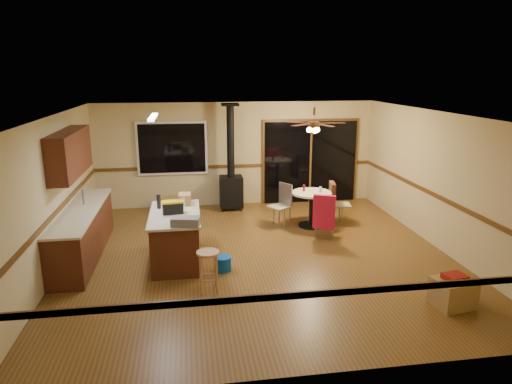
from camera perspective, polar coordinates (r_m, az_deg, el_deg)
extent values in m
plane|color=brown|center=(8.57, 0.30, -7.96)|extent=(7.00, 7.00, 0.00)
plane|color=silver|center=(7.94, 0.33, 9.62)|extent=(7.00, 7.00, 0.00)
plane|color=tan|center=(11.55, -2.40, 4.74)|extent=(7.00, 0.00, 7.00)
plane|color=tan|center=(4.92, 6.78, -9.56)|extent=(7.00, 0.00, 7.00)
plane|color=tan|center=(8.38, -24.06, -0.45)|extent=(0.00, 7.00, 7.00)
plane|color=tan|center=(9.35, 22.02, 1.25)|extent=(0.00, 7.00, 7.00)
cube|color=black|center=(11.41, -10.43, 5.40)|extent=(1.72, 0.10, 1.32)
cube|color=black|center=(11.90, 6.79, 3.73)|extent=(2.52, 0.10, 2.10)
cube|color=#4F2414|center=(9.01, -20.83, -4.89)|extent=(0.60, 3.00, 0.86)
cube|color=beige|center=(8.88, -21.10, -2.15)|extent=(0.64, 3.04, 0.04)
cube|color=#4F2414|center=(8.87, -22.23, 4.51)|extent=(0.35, 2.00, 0.80)
cube|color=#4C2313|center=(8.33, -9.99, -5.72)|extent=(0.80, 1.60, 0.86)
cube|color=beige|center=(8.18, -10.13, -2.76)|extent=(0.88, 1.68, 0.04)
cube|color=black|center=(11.28, -3.11, 0.08)|extent=(0.55, 0.50, 0.75)
cylinder|color=black|center=(11.02, -3.20, 6.43)|extent=(0.18, 0.18, 1.77)
cylinder|color=brown|center=(9.73, 7.25, 8.39)|extent=(0.24, 0.24, 0.10)
cylinder|color=brown|center=(9.70, 7.31, 9.97)|extent=(0.05, 0.05, 0.16)
sphere|color=#FFD88C|center=(9.74, 7.23, 7.69)|extent=(0.16, 0.16, 0.16)
cube|color=white|center=(8.16, -12.76, 9.12)|extent=(0.10, 1.20, 0.04)
cube|color=slate|center=(7.48, -8.78, -3.66)|extent=(0.49, 0.34, 0.14)
cube|color=black|center=(8.15, -10.36, -1.98)|extent=(0.37, 0.23, 0.19)
cube|color=gold|center=(8.12, -10.40, -1.22)|extent=(0.40, 0.25, 0.03)
cube|color=#9B7A44|center=(8.67, -8.89, -0.87)|extent=(0.24, 0.31, 0.20)
cylinder|color=black|center=(8.49, -12.06, -1.18)|extent=(0.08, 0.08, 0.26)
cylinder|color=#D84C8C|center=(8.21, -9.41, -1.68)|extent=(0.10, 0.10, 0.23)
cylinder|color=white|center=(8.54, -9.00, -1.21)|extent=(0.06, 0.06, 0.18)
cylinder|color=tan|center=(7.21, -5.97, -9.81)|extent=(0.41, 0.41, 0.65)
cylinder|color=#0C4CAB|center=(7.96, -4.16, -8.91)|extent=(0.35, 0.35, 0.25)
cylinder|color=black|center=(10.21, 6.85, -4.14)|extent=(0.55, 0.55, 0.04)
cylinder|color=black|center=(10.10, 6.91, -2.15)|extent=(0.10, 0.10, 0.70)
cylinder|color=beige|center=(10.00, 6.98, -0.12)|extent=(0.88, 0.88, 0.04)
cylinder|color=#590C14|center=(10.03, 6.02, 0.50)|extent=(0.07, 0.07, 0.14)
cylinder|color=beige|center=(9.98, 8.07, 0.31)|extent=(0.07, 0.07, 0.13)
cube|color=tan|center=(10.02, 2.91, -1.85)|extent=(0.55, 0.55, 0.03)
cube|color=slate|center=(10.08, 3.72, -0.28)|extent=(0.24, 0.36, 0.50)
cube|color=tan|center=(9.47, 8.63, -2.99)|extent=(0.53, 0.53, 0.03)
cube|color=slate|center=(9.22, 8.55, -1.86)|extent=(0.38, 0.19, 0.50)
cube|color=#B2142A|center=(9.23, 8.51, -2.49)|extent=(0.44, 0.27, 0.70)
cube|color=tan|center=(10.34, 10.60, -1.56)|extent=(0.47, 0.47, 0.03)
cube|color=slate|center=(10.24, 9.61, -0.21)|extent=(0.10, 0.40, 0.50)
cube|color=#3B2316|center=(10.26, 9.48, -0.75)|extent=(0.18, 0.45, 0.70)
cube|color=#9B7A44|center=(11.36, -10.67, -1.51)|extent=(0.48, 0.40, 0.35)
cube|color=#9B7A44|center=(7.37, 23.41, -11.48)|extent=(0.60, 0.53, 0.41)
cube|color=#9B7A44|center=(7.53, 23.67, -11.20)|extent=(0.51, 0.46, 0.35)
cube|color=maroon|center=(7.27, 23.61, -9.73)|extent=(0.34, 0.30, 0.08)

